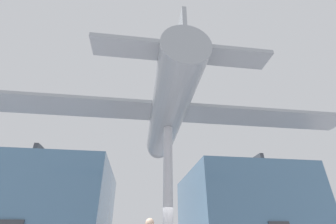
# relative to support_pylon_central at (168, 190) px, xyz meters

# --- Properties ---
(glass_pavilion_left) EXTENTS (11.74, 13.88, 8.21)m
(glass_pavilion_left) POSITION_rel_support_pylon_central_xyz_m (-10.17, 14.66, 0.52)
(glass_pavilion_left) COLOR slate
(glass_pavilion_left) RESTS_ON ground_plane
(glass_pavilion_right) EXTENTS (11.74, 13.88, 8.21)m
(glass_pavilion_right) POSITION_rel_support_pylon_central_xyz_m (10.17, 14.66, 0.52)
(glass_pavilion_right) COLOR slate
(glass_pavilion_right) RESTS_ON ground_plane
(support_pylon_central) EXTENTS (0.47, 0.47, 6.59)m
(support_pylon_central) POSITION_rel_support_pylon_central_xyz_m (0.00, 0.00, 0.00)
(support_pylon_central) COLOR #B7B7BC
(support_pylon_central) RESTS_ON ground_plane
(suspended_airplane) EXTENTS (21.99, 12.07, 3.18)m
(suspended_airplane) POSITION_rel_support_pylon_central_xyz_m (0.00, 0.16, 4.29)
(suspended_airplane) COLOR #93999E
(suspended_airplane) RESTS_ON support_pylon_central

